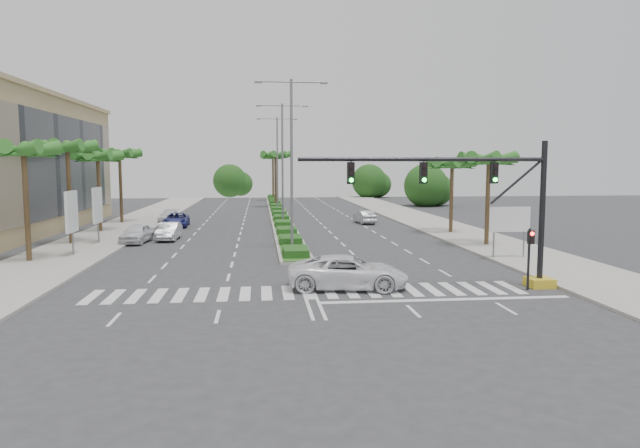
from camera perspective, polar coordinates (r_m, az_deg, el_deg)
The scene contains 27 objects.
ground at distance 27.29m, azimuth -1.13°, elevation -6.84°, with size 160.00×160.00×0.00m, color #333335.
footpath_right at distance 50.05m, azimuth 14.43°, elevation -1.10°, with size 6.00×120.00×0.15m, color gray.
footpath_left at distance 48.65m, azimuth -21.42°, elevation -1.52°, with size 6.00×120.00×0.15m, color gray.
median at distance 71.80m, azimuth -4.22°, elevation 1.17°, with size 2.20×75.00×0.20m, color gray.
median_grass at distance 71.79m, azimuth -4.22°, elevation 1.26°, with size 1.80×75.00×0.04m, color #335C1F.
signal_gantry at distance 29.04m, azimuth 17.40°, elevation 0.57°, with size 12.60×1.20×7.20m.
pedestrian_signal at distance 29.15m, azimuth 20.24°, elevation -2.31°, with size 0.28×0.36×3.00m.
direction_sign at distance 38.12m, azimuth 18.42°, elevation 0.23°, with size 2.70×0.11×3.40m.
billboard_near at distance 40.53m, azimuth -23.59°, elevation 1.08°, with size 0.18×2.10×4.35m.
billboard_far at distance 46.27m, azimuth -21.37°, elevation 1.71°, with size 0.18×2.10×4.35m.
palm_left_near at distance 39.20m, azimuth -27.51°, elevation 6.22°, with size 4.57×4.68×7.55m.
palm_left_mid at distance 46.75m, azimuth -23.94°, elevation 6.70°, with size 4.57×4.68×7.95m.
palm_left_far at distance 54.42m, azimuth -21.33°, elevation 6.01°, with size 4.57×4.68×7.35m.
palm_left_end at distance 62.18m, azimuth -19.41°, elevation 6.37°, with size 4.57×4.68×7.75m.
palm_right_near at distance 43.86m, azimuth 16.52°, elevation 5.91°, with size 4.57×4.68×7.05m.
palm_right_far at distance 51.34m, azimuth 13.08°, elevation 5.64°, with size 4.57×4.68×6.75m.
palm_median_a at distance 81.56m, azimuth -4.49°, elevation 6.70°, with size 4.57×4.68×8.05m.
palm_median_b at distance 96.56m, azimuth -4.74°, elevation 6.58°, with size 4.57×4.68×8.05m.
streetlight_near at distance 40.59m, azimuth -2.86°, elevation 7.01°, with size 5.10×0.25×12.00m.
streetlight_mid at distance 56.57m, azimuth -3.78°, elevation 6.69°, with size 5.10×0.25×12.00m.
streetlight_far at distance 72.56m, azimuth -4.29°, elevation 6.52°, with size 5.10×0.25×12.00m.
car_parked_a at distance 46.43m, azimuth -17.85°, elevation -0.90°, with size 1.76×4.37×1.49m, color white.
car_parked_b at distance 47.57m, azimuth -14.86°, elevation -0.71°, with size 1.49×4.26×1.41m, color #BABBBF.
car_parked_c at distance 57.54m, azimuth -14.16°, elevation 0.40°, with size 2.25×4.89×1.36m, color navy.
car_parked_d at distance 62.12m, azimuth -14.85°, elevation 0.76°, with size 1.83×4.50×1.31m, color silver.
car_crossing at distance 27.98m, azimuth 2.82°, elevation -4.83°, with size 2.70×5.86×1.63m, color white.
car_right at distance 59.17m, azimuth 4.46°, elevation 0.71°, with size 1.42×4.08×1.34m, color #B1B2B6.
Camera 1 is at (-2.28, -26.52, 6.03)m, focal length 32.00 mm.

